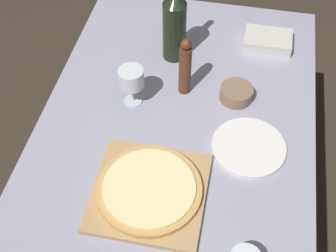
{
  "coord_description": "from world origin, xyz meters",
  "views": [
    {
      "loc": [
        0.18,
        -1.01,
        2.02
      ],
      "look_at": [
        -0.02,
        -0.05,
        0.84
      ],
      "focal_mm": 50.0,
      "sensor_mm": 36.0,
      "label": 1
    }
  ],
  "objects_px": {
    "wine_bottle": "(174,26)",
    "pepper_mill": "(184,67)",
    "pizza": "(149,189)",
    "small_bowl": "(236,93)",
    "wine_glass": "(131,79)"
  },
  "relations": [
    {
      "from": "wine_bottle",
      "to": "wine_glass",
      "type": "height_order",
      "value": "wine_bottle"
    },
    {
      "from": "pizza",
      "to": "small_bowl",
      "type": "height_order",
      "value": "small_bowl"
    },
    {
      "from": "pizza",
      "to": "wine_bottle",
      "type": "height_order",
      "value": "wine_bottle"
    },
    {
      "from": "pizza",
      "to": "wine_bottle",
      "type": "distance_m",
      "value": 0.65
    },
    {
      "from": "pepper_mill",
      "to": "small_bowl",
      "type": "bearing_deg",
      "value": -1.03
    },
    {
      "from": "wine_bottle",
      "to": "small_bowl",
      "type": "xyz_separation_m",
      "value": [
        0.26,
        -0.19,
        -0.12
      ]
    },
    {
      "from": "pizza",
      "to": "pepper_mill",
      "type": "xyz_separation_m",
      "value": [
        0.03,
        0.46,
        0.09
      ]
    },
    {
      "from": "wine_bottle",
      "to": "wine_glass",
      "type": "xyz_separation_m",
      "value": [
        -0.1,
        -0.27,
        -0.03
      ]
    },
    {
      "from": "pepper_mill",
      "to": "wine_glass",
      "type": "bearing_deg",
      "value": -151.97
    },
    {
      "from": "small_bowl",
      "to": "pizza",
      "type": "bearing_deg",
      "value": -115.64
    },
    {
      "from": "pepper_mill",
      "to": "wine_glass",
      "type": "xyz_separation_m",
      "value": [
        -0.17,
        -0.09,
        -0.0
      ]
    },
    {
      "from": "wine_bottle",
      "to": "pepper_mill",
      "type": "height_order",
      "value": "wine_bottle"
    },
    {
      "from": "wine_bottle",
      "to": "pepper_mill",
      "type": "relative_size",
      "value": 1.55
    },
    {
      "from": "pizza",
      "to": "small_bowl",
      "type": "distance_m",
      "value": 0.51
    },
    {
      "from": "pepper_mill",
      "to": "small_bowl",
      "type": "distance_m",
      "value": 0.21
    }
  ]
}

